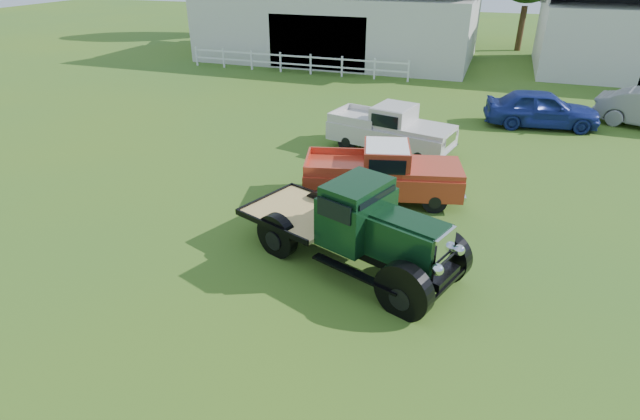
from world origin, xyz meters
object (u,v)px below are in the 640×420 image
(red_pickup, at_px, (382,172))
(white_pickup, at_px, (391,129))
(misc_car_blue, at_px, (542,108))
(vintage_flatbed, at_px, (353,223))

(red_pickup, bearing_deg, white_pickup, 84.66)
(misc_car_blue, bearing_deg, white_pickup, 125.46)
(vintage_flatbed, height_order, misc_car_blue, vintage_flatbed)
(vintage_flatbed, relative_size, white_pickup, 1.16)
(red_pickup, relative_size, misc_car_blue, 1.04)
(white_pickup, distance_m, misc_car_blue, 7.49)
(vintage_flatbed, distance_m, misc_car_blue, 13.75)
(red_pickup, xyz_separation_m, misc_car_blue, (4.81, 9.21, -0.09))
(vintage_flatbed, height_order, red_pickup, vintage_flatbed)
(vintage_flatbed, relative_size, red_pickup, 1.15)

